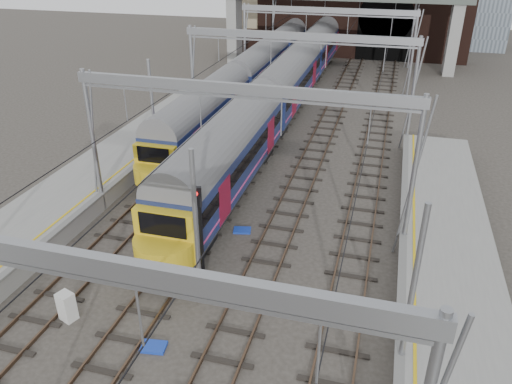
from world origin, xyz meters
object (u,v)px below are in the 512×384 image
(train_second, at_px, (259,67))
(signal_near_centre, at_px, (200,225))
(relay_cabinet, at_px, (67,307))
(train_main, at_px, (307,60))

(train_second, relative_size, signal_near_centre, 9.43)
(signal_near_centre, relative_size, relay_cabinet, 3.91)
(train_second, bearing_deg, signal_near_centre, -79.38)
(signal_near_centre, bearing_deg, train_main, 79.66)
(train_second, distance_m, relay_cabinet, 34.10)
(train_main, distance_m, train_second, 5.41)
(train_second, distance_m, signal_near_centre, 30.99)
(train_main, height_order, train_second, train_main)
(relay_cabinet, bearing_deg, train_second, 111.45)
(relay_cabinet, bearing_deg, train_main, 105.17)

